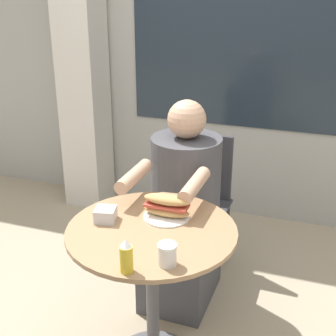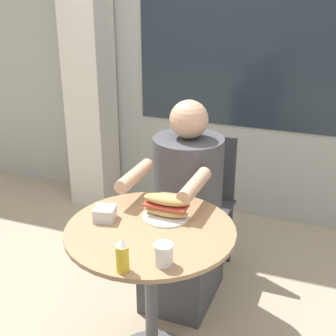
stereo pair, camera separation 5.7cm
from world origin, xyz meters
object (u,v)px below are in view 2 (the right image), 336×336
at_px(cafe_table, 151,267).
at_px(seated_diner, 185,219).
at_px(sandwich_on_plate, 166,207).
at_px(drink_cup, 164,254).
at_px(diner_chair, 203,191).
at_px(condiment_bottle, 122,255).

bearing_deg(cafe_table, seated_diner, 93.54).
height_order(sandwich_on_plate, drink_cup, sandwich_on_plate).
distance_m(cafe_table, diner_chair, 0.93).
height_order(seated_diner, sandwich_on_plate, seated_diner).
bearing_deg(cafe_table, drink_cup, -56.65).
height_order(seated_diner, condiment_bottle, seated_diner).
xyz_separation_m(diner_chair, drink_cup, (0.19, -1.16, 0.28)).
bearing_deg(seated_diner, sandwich_on_plate, 98.78).
distance_m(seated_diner, drink_cup, 0.88).
xyz_separation_m(diner_chair, sandwich_on_plate, (0.06, -0.81, 0.28)).
height_order(seated_diner, drink_cup, seated_diner).
xyz_separation_m(diner_chair, seated_diner, (-0.00, -0.35, -0.02)).
height_order(cafe_table, drink_cup, drink_cup).
distance_m(sandwich_on_plate, condiment_bottle, 0.45).
bearing_deg(diner_chair, cafe_table, 93.01).
xyz_separation_m(diner_chair, condiment_bottle, (0.06, -1.25, 0.30)).
height_order(diner_chair, sandwich_on_plate, diner_chair).
height_order(drink_cup, condiment_bottle, condiment_bottle).
xyz_separation_m(cafe_table, sandwich_on_plate, (0.03, 0.12, 0.25)).
height_order(cafe_table, sandwich_on_plate, sandwich_on_plate).
distance_m(cafe_table, sandwich_on_plate, 0.28).
xyz_separation_m(cafe_table, seated_diner, (-0.04, 0.58, -0.05)).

